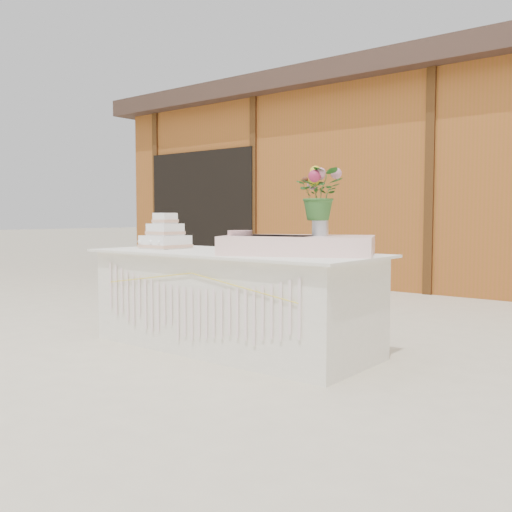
% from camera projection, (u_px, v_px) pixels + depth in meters
% --- Properties ---
extents(ground, '(80.00, 80.00, 0.00)m').
position_uv_depth(ground, '(233.00, 348.00, 4.54)').
color(ground, beige).
rests_on(ground, ground).
extents(barn, '(12.60, 4.60, 3.30)m').
position_uv_depth(barn, '(478.00, 177.00, 9.10)').
color(barn, brown).
rests_on(barn, ground).
extents(cake_table, '(2.40, 1.00, 0.77)m').
position_uv_depth(cake_table, '(232.00, 300.00, 4.51)').
color(cake_table, white).
rests_on(cake_table, ground).
extents(wedding_cake, '(0.35, 0.35, 0.31)m').
position_uv_depth(wedding_cake, '(165.00, 236.00, 4.95)').
color(wedding_cake, white).
rests_on(wedding_cake, cake_table).
extents(pink_cake_stand, '(0.24, 0.24, 0.17)m').
position_uv_depth(pink_cake_stand, '(240.00, 241.00, 4.30)').
color(pink_cake_stand, white).
rests_on(pink_cake_stand, cake_table).
extents(satin_runner, '(1.24, 1.02, 0.14)m').
position_uv_depth(satin_runner, '(298.00, 245.00, 4.18)').
color(satin_runner, '#FFD5CD').
rests_on(satin_runner, cake_table).
extents(flower_vase, '(0.12, 0.12, 0.16)m').
position_uv_depth(flower_vase, '(320.00, 225.00, 4.12)').
color(flower_vase, silver).
rests_on(flower_vase, satin_runner).
extents(bouquet, '(0.43, 0.40, 0.38)m').
position_uv_depth(bouquet, '(320.00, 188.00, 4.11)').
color(bouquet, '#2D5F26').
rests_on(bouquet, flower_vase).
extents(loose_flowers, '(0.20, 0.32, 0.02)m').
position_uv_depth(loose_flowers, '(165.00, 246.00, 5.20)').
color(loose_flowers, '#CA7B91').
rests_on(loose_flowers, cake_table).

